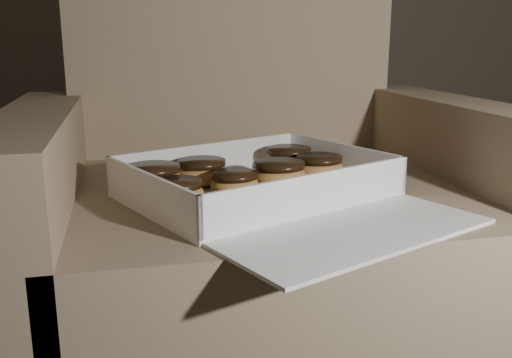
{
  "coord_description": "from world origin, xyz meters",
  "views": [
    {
      "loc": [
        -0.8,
        -0.15,
        0.64
      ],
      "look_at": [
        -0.61,
        0.69,
        0.42
      ],
      "focal_mm": 40.0,
      "sensor_mm": 36.0,
      "label": 1
    }
  ],
  "objects": [
    {
      "name": "armchair",
      "position": [
        -0.58,
        0.82,
        0.28
      ],
      "size": [
        0.84,
        0.71,
        0.88
      ],
      "color": "#8F795B",
      "rests_on": "floor"
    },
    {
      "name": "crumb_b",
      "position": [
        -0.49,
        0.68,
        0.4
      ],
      "size": [
        0.01,
        0.01,
        0.0
      ],
      "primitive_type": "ellipsoid",
      "color": "black",
      "rests_on": "bakery_box"
    },
    {
      "name": "bakery_box",
      "position": [
        -0.59,
        0.66,
        0.41
      ],
      "size": [
        0.51,
        0.55,
        0.06
      ],
      "rotation": [
        0.0,
        0.0,
        0.41
      ],
      "color": "white",
      "rests_on": "armchair"
    },
    {
      "name": "donut_d",
      "position": [
        -0.65,
        0.67,
        0.42
      ],
      "size": [
        0.07,
        0.07,
        0.04
      ],
      "color": "#CE9448",
      "rests_on": "bakery_box"
    },
    {
      "name": "donut_e",
      "position": [
        -0.77,
        0.71,
        0.43
      ],
      "size": [
        0.09,
        0.09,
        0.04
      ],
      "color": "#CE9448",
      "rests_on": "bakery_box"
    },
    {
      "name": "crumb_c",
      "position": [
        -0.61,
        0.58,
        0.4
      ],
      "size": [
        0.01,
        0.01,
        0.0
      ],
      "primitive_type": "ellipsoid",
      "color": "black",
      "rests_on": "bakery_box"
    },
    {
      "name": "crumb_e",
      "position": [
        -0.67,
        0.6,
        0.4
      ],
      "size": [
        0.01,
        0.01,
        0.0
      ],
      "primitive_type": "ellipsoid",
      "color": "black",
      "rests_on": "bakery_box"
    },
    {
      "name": "donut_f",
      "position": [
        -0.52,
        0.81,
        0.42
      ],
      "size": [
        0.09,
        0.09,
        0.04
      ],
      "color": "#CE9448",
      "rests_on": "bakery_box"
    },
    {
      "name": "donut_g",
      "position": [
        -0.49,
        0.74,
        0.42
      ],
      "size": [
        0.08,
        0.08,
        0.04
      ],
      "color": "#CE9448",
      "rests_on": "bakery_box"
    },
    {
      "name": "crumb_a",
      "position": [
        -0.5,
        0.64,
        0.4
      ],
      "size": [
        0.01,
        0.01,
        0.0
      ],
      "primitive_type": "ellipsoid",
      "color": "black",
      "rests_on": "bakery_box"
    },
    {
      "name": "crumb_d",
      "position": [
        -0.48,
        0.63,
        0.4
      ],
      "size": [
        0.01,
        0.01,
        0.0
      ],
      "primitive_type": "ellipsoid",
      "color": "black",
      "rests_on": "bakery_box"
    },
    {
      "name": "donut_a",
      "position": [
        -0.74,
        0.64,
        0.42
      ],
      "size": [
        0.07,
        0.07,
        0.04
      ],
      "color": "#CE9448",
      "rests_on": "bakery_box"
    },
    {
      "name": "donut_c",
      "position": [
        -0.69,
        0.75,
        0.42
      ],
      "size": [
        0.08,
        0.08,
        0.04
      ],
      "color": "#CE9448",
      "rests_on": "bakery_box"
    },
    {
      "name": "donut_b",
      "position": [
        -0.57,
        0.7,
        0.42
      ],
      "size": [
        0.09,
        0.09,
        0.04
      ],
      "color": "#CE9448",
      "rests_on": "bakery_box"
    }
  ]
}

